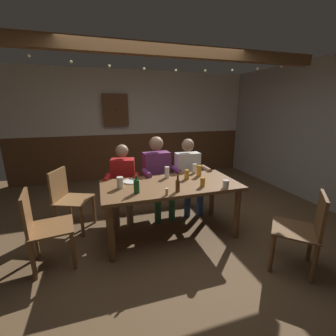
% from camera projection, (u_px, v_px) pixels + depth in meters
% --- Properties ---
extents(ground_plane, '(6.76, 6.76, 0.00)m').
position_uv_depth(ground_plane, '(171.00, 234.00, 3.11)').
color(ground_plane, brown).
extents(back_wall_upper, '(5.62, 0.12, 1.44)m').
position_uv_depth(back_wall_upper, '(133.00, 103.00, 5.28)').
color(back_wall_upper, beige).
extents(back_wall_wainscot, '(5.62, 0.12, 1.07)m').
position_uv_depth(back_wall_wainscot, '(135.00, 155.00, 5.62)').
color(back_wall_wainscot, brown).
rests_on(back_wall_wainscot, ground_plane).
extents(ceiling_beam, '(5.06, 0.14, 0.16)m').
position_uv_depth(ceiling_beam, '(159.00, 50.00, 2.96)').
color(ceiling_beam, brown).
extents(dining_table, '(1.78, 0.85, 0.74)m').
position_uv_depth(dining_table, '(171.00, 191.00, 2.97)').
color(dining_table, brown).
rests_on(dining_table, ground_plane).
extents(person_0, '(0.54, 0.59, 1.17)m').
position_uv_depth(person_0, '(123.00, 179.00, 3.41)').
color(person_0, '#AD1919').
rests_on(person_0, ground_plane).
extents(person_1, '(0.58, 0.55, 1.26)m').
position_uv_depth(person_1, '(158.00, 173.00, 3.56)').
color(person_1, '#6B2D66').
rests_on(person_1, ground_plane).
extents(person_2, '(0.55, 0.49, 1.21)m').
position_uv_depth(person_2, '(189.00, 172.00, 3.72)').
color(person_2, silver).
rests_on(person_2, ground_plane).
extents(chair_empty_near_right, '(0.50, 0.50, 0.88)m').
position_uv_depth(chair_empty_near_right, '(42.00, 227.00, 2.39)').
color(chair_empty_near_right, brown).
rests_on(chair_empty_near_right, ground_plane).
extents(chair_empty_near_left, '(0.62, 0.62, 0.88)m').
position_uv_depth(chair_empty_near_left, '(304.00, 229.00, 2.34)').
color(chair_empty_near_left, brown).
rests_on(chair_empty_near_left, ground_plane).
extents(chair_empty_far_end, '(0.58, 0.58, 0.88)m').
position_uv_depth(chair_empty_far_end, '(68.00, 198.00, 3.15)').
color(chair_empty_far_end, brown).
rests_on(chair_empty_far_end, ground_plane).
extents(table_candle, '(0.04, 0.04, 0.08)m').
position_uv_depth(table_candle, '(167.00, 192.00, 2.56)').
color(table_candle, '#F9E08C').
rests_on(table_candle, dining_table).
extents(plate_0, '(0.22, 0.22, 0.01)m').
position_uv_depth(plate_0, '(132.00, 181.00, 3.01)').
color(plate_0, white).
rests_on(plate_0, dining_table).
extents(bottle_0, '(0.07, 0.07, 0.21)m').
position_uv_depth(bottle_0, '(137.00, 186.00, 2.61)').
color(bottle_0, '#195923').
rests_on(bottle_0, dining_table).
extents(bottle_1, '(0.05, 0.05, 0.21)m').
position_uv_depth(bottle_1, '(178.00, 185.00, 2.65)').
color(bottle_1, '#593314').
rests_on(bottle_1, dining_table).
extents(pint_glass_0, '(0.07, 0.07, 0.14)m').
position_uv_depth(pint_glass_0, '(195.00, 168.00, 3.41)').
color(pint_glass_0, white).
rests_on(pint_glass_0, dining_table).
extents(pint_glass_1, '(0.07, 0.07, 0.13)m').
position_uv_depth(pint_glass_1, '(187.00, 174.00, 3.11)').
color(pint_glass_1, gold).
rests_on(pint_glass_1, dining_table).
extents(pint_glass_2, '(0.06, 0.06, 0.12)m').
position_uv_depth(pint_glass_2, '(203.00, 182.00, 2.83)').
color(pint_glass_2, gold).
rests_on(pint_glass_2, dining_table).
extents(pint_glass_3, '(0.08, 0.08, 0.10)m').
position_uv_depth(pint_glass_3, '(226.00, 184.00, 2.77)').
color(pint_glass_3, white).
rests_on(pint_glass_3, dining_table).
extents(pint_glass_4, '(0.08, 0.08, 0.14)m').
position_uv_depth(pint_glass_4, '(120.00, 183.00, 2.77)').
color(pint_glass_4, white).
rests_on(pint_glass_4, dining_table).
extents(pint_glass_5, '(0.07, 0.07, 0.16)m').
position_uv_depth(pint_glass_5, '(167.00, 172.00, 3.17)').
color(pint_glass_5, white).
rests_on(pint_glass_5, dining_table).
extents(pint_glass_6, '(0.07, 0.07, 0.16)m').
position_uv_depth(pint_glass_6, '(199.00, 171.00, 3.25)').
color(pint_glass_6, gold).
rests_on(pint_glass_6, dining_table).
extents(wall_dart_cabinet, '(0.56, 0.15, 0.70)m').
position_uv_depth(wall_dart_cabinet, '(115.00, 110.00, 5.08)').
color(wall_dart_cabinet, brown).
extents(string_lights, '(3.97, 0.04, 0.17)m').
position_uv_depth(string_lights, '(160.00, 65.00, 2.96)').
color(string_lights, '#F9EAB2').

